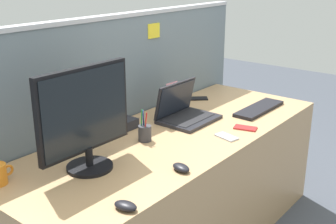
% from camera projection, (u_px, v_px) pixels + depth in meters
% --- Properties ---
extents(desk, '(2.13, 0.80, 0.73)m').
position_uv_depth(desk, '(175.00, 190.00, 2.56)').
color(desk, tan).
rests_on(desk, ground_plane).
extents(cubicle_divider, '(2.35, 0.08, 1.37)m').
position_uv_depth(cubicle_divider, '(120.00, 124.00, 2.72)').
color(cubicle_divider, slate).
rests_on(cubicle_divider, ground_plane).
extents(desktop_monitor, '(0.51, 0.22, 0.49)m').
position_uv_depth(desktop_monitor, '(85.00, 116.00, 1.95)').
color(desktop_monitor, black).
rests_on(desktop_monitor, desk).
extents(laptop, '(0.35, 0.27, 0.23)m').
position_uv_depth(laptop, '(184.00, 111.00, 2.65)').
color(laptop, '#232328').
rests_on(laptop, desk).
extents(desk_phone, '(0.18, 0.19, 0.09)m').
position_uv_depth(desk_phone, '(116.00, 123.00, 2.51)').
color(desk_phone, '#232328').
rests_on(desk_phone, desk).
extents(keyboard_main, '(0.45, 0.14, 0.02)m').
position_uv_depth(keyboard_main, '(259.00, 109.00, 2.83)').
color(keyboard_main, black).
rests_on(keyboard_main, desk).
extents(computer_mouse_right_hand, '(0.08, 0.11, 0.03)m').
position_uv_depth(computer_mouse_right_hand, '(181.00, 168.00, 2.00)').
color(computer_mouse_right_hand, black).
rests_on(computer_mouse_right_hand, desk).
extents(computer_mouse_left_hand, '(0.07, 0.11, 0.03)m').
position_uv_depth(computer_mouse_left_hand, '(126.00, 206.00, 1.68)').
color(computer_mouse_left_hand, black).
rests_on(computer_mouse_left_hand, desk).
extents(pen_cup, '(0.07, 0.07, 0.18)m').
position_uv_depth(pen_cup, '(145.00, 133.00, 2.33)').
color(pen_cup, '#333338').
rests_on(pen_cup, desk).
extents(cell_phone_red_case, '(0.10, 0.14, 0.01)m').
position_uv_depth(cell_phone_red_case, '(245.00, 128.00, 2.51)').
color(cell_phone_red_case, '#B22323').
rests_on(cell_phone_red_case, desk).
extents(cell_phone_silver_slab, '(0.09, 0.14, 0.01)m').
position_uv_depth(cell_phone_silver_slab, '(226.00, 137.00, 2.38)').
color(cell_phone_silver_slab, '#B7BAC1').
rests_on(cell_phone_silver_slab, desk).
extents(cell_phone_black_slab, '(0.15, 0.15, 0.01)m').
position_uv_depth(cell_phone_black_slab, '(198.00, 98.00, 3.07)').
color(cell_phone_black_slab, black).
rests_on(cell_phone_black_slab, desk).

